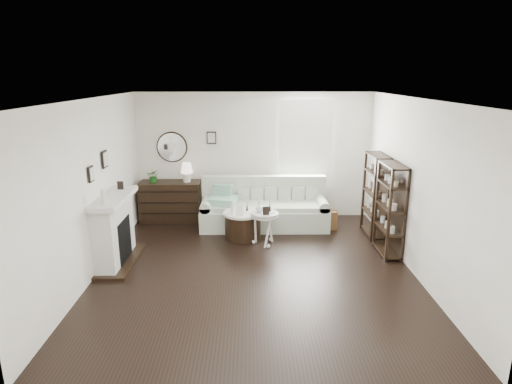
{
  "coord_description": "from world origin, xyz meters",
  "views": [
    {
      "loc": [
        -0.06,
        -6.34,
        3.04
      ],
      "look_at": [
        0.02,
        0.8,
        1.08
      ],
      "focal_mm": 30.0,
      "sensor_mm": 36.0,
      "label": 1
    }
  ],
  "objects_px": {
    "drum_table": "(243,225)",
    "pedestal_table": "(264,215)",
    "sofa": "(264,210)",
    "dresser": "(171,201)"
  },
  "relations": [
    {
      "from": "sofa",
      "to": "dresser",
      "type": "height_order",
      "value": "sofa"
    },
    {
      "from": "sofa",
      "to": "dresser",
      "type": "distance_m",
      "value": 2.03
    },
    {
      "from": "sofa",
      "to": "pedestal_table",
      "type": "height_order",
      "value": "sofa"
    },
    {
      "from": "dresser",
      "to": "pedestal_table",
      "type": "height_order",
      "value": "dresser"
    },
    {
      "from": "dresser",
      "to": "drum_table",
      "type": "height_order",
      "value": "dresser"
    },
    {
      "from": "sofa",
      "to": "dresser",
      "type": "relative_size",
      "value": 2.03
    },
    {
      "from": "dresser",
      "to": "drum_table",
      "type": "relative_size",
      "value": 1.7
    },
    {
      "from": "sofa",
      "to": "dresser",
      "type": "bearing_deg",
      "value": 168.93
    },
    {
      "from": "pedestal_table",
      "to": "drum_table",
      "type": "bearing_deg",
      "value": 140.34
    },
    {
      "from": "drum_table",
      "to": "pedestal_table",
      "type": "relative_size",
      "value": 1.21
    }
  ]
}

